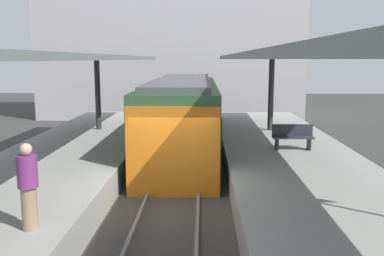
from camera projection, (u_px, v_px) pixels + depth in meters
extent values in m
plane|color=#383835|center=(171.00, 214.00, 11.18)|extent=(80.00, 80.00, 0.00)
cube|color=#9E9E99|center=(29.00, 195.00, 11.19)|extent=(4.40, 28.00, 1.00)
cube|color=#9E9E99|center=(315.00, 198.00, 10.99)|extent=(4.40, 28.00, 1.00)
cube|color=#423F3D|center=(171.00, 211.00, 11.16)|extent=(3.20, 28.00, 0.20)
cube|color=slate|center=(144.00, 204.00, 11.15)|extent=(0.08, 28.00, 0.14)
cube|color=slate|center=(198.00, 205.00, 11.11)|extent=(0.08, 28.00, 0.14)
cube|color=#2D5633|center=(183.00, 118.00, 17.47)|extent=(2.70, 11.61, 2.90)
cube|color=orange|center=(173.00, 153.00, 11.74)|extent=(2.65, 0.08, 2.60)
cube|color=black|center=(150.00, 110.00, 17.45)|extent=(0.04, 10.68, 0.76)
cube|color=black|center=(216.00, 110.00, 17.38)|extent=(0.04, 10.68, 0.76)
cube|color=#515156|center=(183.00, 81.00, 17.22)|extent=(2.16, 11.03, 0.20)
cylinder|color=#333335|center=(98.00, 95.00, 18.46)|extent=(0.24, 0.24, 3.06)
cube|color=slate|center=(41.00, 57.00, 11.99)|extent=(4.18, 21.00, 0.16)
cylinder|color=#333335|center=(271.00, 95.00, 18.26)|extent=(0.24, 0.24, 3.09)
cube|color=slate|center=(308.00, 56.00, 11.78)|extent=(4.18, 21.00, 0.16)
cube|color=black|center=(277.00, 144.00, 14.46)|extent=(0.08, 0.32, 0.40)
cube|color=black|center=(309.00, 144.00, 14.43)|extent=(0.08, 0.32, 0.40)
cube|color=#2D333D|center=(293.00, 137.00, 14.41)|extent=(1.40, 0.40, 0.06)
cube|color=#2D333D|center=(292.00, 130.00, 14.55)|extent=(1.40, 0.06, 0.40)
cylinder|color=#998460|center=(30.00, 208.00, 7.64)|extent=(0.28, 0.28, 0.80)
cylinder|color=#7A337A|center=(27.00, 171.00, 7.52)|extent=(0.36, 0.36, 0.59)
sphere|color=beige|center=(26.00, 149.00, 7.46)|extent=(0.22, 0.22, 0.22)
cube|color=#B7B2B7|center=(172.00, 39.00, 30.05)|extent=(18.00, 6.00, 11.00)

